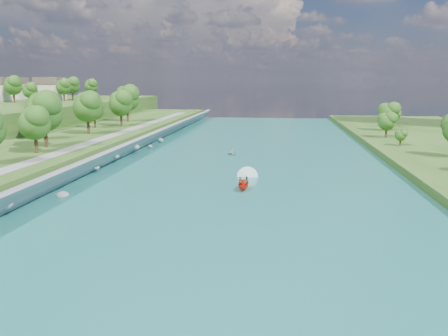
# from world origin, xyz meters

# --- Properties ---
(ground) EXTENTS (260.00, 260.00, 0.00)m
(ground) POSITION_xyz_m (0.00, 0.00, 0.00)
(ground) COLOR #2D5119
(ground) RESTS_ON ground
(river_water) EXTENTS (55.00, 240.00, 0.10)m
(river_water) POSITION_xyz_m (0.00, 20.00, 0.05)
(river_water) COLOR #1B6759
(river_water) RESTS_ON ground
(ridge_west) EXTENTS (60.00, 120.00, 9.00)m
(ridge_west) POSITION_xyz_m (-82.50, 95.00, 4.50)
(ridge_west) COLOR #2D5119
(ridge_west) RESTS_ON ground
(riprap_bank) EXTENTS (4.45, 236.00, 4.31)m
(riprap_bank) POSITION_xyz_m (-25.84, 19.40, 1.79)
(riprap_bank) COLOR slate
(riprap_bank) RESTS_ON ground
(riverside_path) EXTENTS (3.00, 200.00, 0.10)m
(riverside_path) POSITION_xyz_m (-32.50, 20.00, 3.55)
(riverside_path) COLOR gray
(riverside_path) RESTS_ON berm_west
(ridge_houses) EXTENTS (29.50, 29.50, 8.40)m
(ridge_houses) POSITION_xyz_m (-88.67, 100.00, 13.31)
(ridge_houses) COLOR beige
(ridge_houses) RESTS_ON ridge_west
(trees_ridge) EXTENTS (18.35, 49.04, 10.26)m
(trees_ridge) POSITION_xyz_m (-72.75, 96.36, 13.76)
(trees_ridge) COLOR #255015
(trees_ridge) RESTS_ON ridge_west
(motorboat) EXTENTS (3.60, 18.71, 2.06)m
(motorboat) POSITION_xyz_m (1.12, 12.74, 0.71)
(motorboat) COLOR red
(motorboat) RESTS_ON river_water
(raft) EXTENTS (3.05, 3.27, 1.59)m
(raft) POSITION_xyz_m (-3.94, 42.09, 0.45)
(raft) COLOR gray
(raft) RESTS_ON river_water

